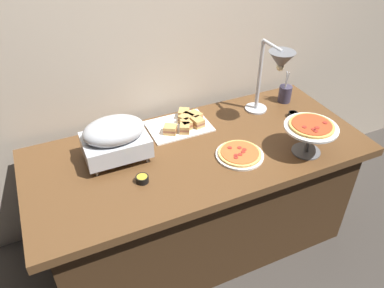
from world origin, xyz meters
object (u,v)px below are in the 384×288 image
(heat_lamp, at_px, (276,66))
(sauce_cup_near, at_px, (293,114))
(sandwich_platter, at_px, (183,123))
(sauce_cup_far, at_px, (142,179))
(pizza_plate_front, at_px, (240,154))
(utensil_holder, at_px, (285,93))
(pizza_plate_center, at_px, (311,129))
(chafing_dish, at_px, (115,137))

(heat_lamp, xyz_separation_m, sauce_cup_near, (0.16, -0.02, -0.35))
(sandwich_platter, bearing_deg, sauce_cup_far, -135.82)
(pizza_plate_front, distance_m, utensil_holder, 0.70)
(heat_lamp, relative_size, pizza_plate_center, 1.66)
(sauce_cup_near, bearing_deg, utensil_holder, 70.67)
(pizza_plate_front, bearing_deg, heat_lamp, 34.20)
(sauce_cup_near, xyz_separation_m, utensil_holder, (0.07, 0.19, 0.04))
(heat_lamp, bearing_deg, sauce_cup_far, -166.46)
(sandwich_platter, relative_size, sauce_cup_far, 5.70)
(utensil_holder, bearing_deg, sauce_cup_near, -109.33)
(utensil_holder, bearing_deg, sandwich_platter, -179.67)
(pizza_plate_center, relative_size, sauce_cup_near, 4.90)
(heat_lamp, relative_size, sauce_cup_far, 7.32)
(chafing_dish, xyz_separation_m, pizza_plate_center, (0.96, -0.37, 0.01))
(chafing_dish, distance_m, utensil_holder, 1.19)
(heat_lamp, relative_size, utensil_holder, 2.11)
(sandwich_platter, xyz_separation_m, sauce_cup_far, (-0.38, -0.37, -0.00))
(heat_lamp, relative_size, pizza_plate_front, 1.81)
(pizza_plate_front, distance_m, sandwich_platter, 0.43)
(sauce_cup_far, relative_size, utensil_holder, 0.29)
(pizza_plate_front, relative_size, sandwich_platter, 0.71)
(pizza_plate_front, distance_m, sauce_cup_near, 0.55)
(sauce_cup_near, height_order, utensil_holder, utensil_holder)
(sandwich_platter, bearing_deg, pizza_plate_front, -67.39)
(chafing_dish, relative_size, sandwich_platter, 0.92)
(chafing_dish, bearing_deg, sandwich_platter, 17.21)
(pizza_plate_center, distance_m, utensil_holder, 0.57)
(chafing_dish, xyz_separation_m, utensil_holder, (1.18, 0.14, -0.08))
(chafing_dish, relative_size, pizza_plate_center, 1.18)
(sauce_cup_near, relative_size, sauce_cup_far, 0.90)
(pizza_plate_center, bearing_deg, sauce_cup_near, 64.90)
(heat_lamp, distance_m, sauce_cup_near, 0.38)
(pizza_plate_center, height_order, sandwich_platter, pizza_plate_center)
(pizza_plate_center, xyz_separation_m, sauce_cup_far, (-0.90, 0.14, -0.13))
(sauce_cup_near, distance_m, sauce_cup_far, 1.07)
(pizza_plate_front, relative_size, sauce_cup_near, 4.49)
(chafing_dish, relative_size, sauce_cup_far, 5.24)
(heat_lamp, height_order, pizza_plate_front, heat_lamp)
(sandwich_platter, xyz_separation_m, sauce_cup_near, (0.67, -0.18, -0.01))
(pizza_plate_center, relative_size, utensil_holder, 1.27)
(chafing_dish, height_order, sandwich_platter, chafing_dish)
(pizza_plate_center, distance_m, sauce_cup_far, 0.92)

